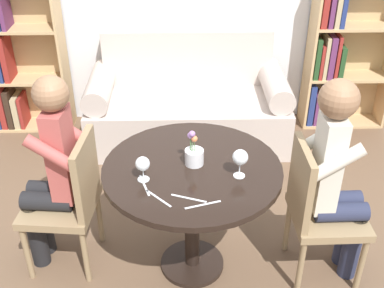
{
  "coord_description": "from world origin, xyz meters",
  "views": [
    {
      "loc": [
        -0.05,
        -2.21,
        2.28
      ],
      "look_at": [
        0.0,
        0.05,
        0.88
      ],
      "focal_mm": 45.0,
      "sensor_mm": 36.0,
      "label": 1
    }
  ],
  "objects_px": {
    "flower_vase": "(194,154)",
    "person_right": "(337,178)",
    "chair_right": "(317,207)",
    "wine_glass_left": "(143,165)",
    "wine_glass_right": "(240,158)",
    "couch": "(188,106)",
    "chair_left": "(70,198)",
    "person_left": "(51,172)",
    "bookshelf_right": "(339,55)",
    "bookshelf_left": "(11,56)"
  },
  "relations": [
    {
      "from": "couch",
      "to": "wine_glass_left",
      "type": "xyz_separation_m",
      "value": [
        -0.26,
        -1.72,
        0.55
      ]
    },
    {
      "from": "flower_vase",
      "to": "person_right",
      "type": "bearing_deg",
      "value": -5.42
    },
    {
      "from": "chair_left",
      "to": "bookshelf_right",
      "type": "bearing_deg",
      "value": 136.15
    },
    {
      "from": "chair_left",
      "to": "person_right",
      "type": "bearing_deg",
      "value": 91.16
    },
    {
      "from": "bookshelf_right",
      "to": "person_left",
      "type": "height_order",
      "value": "bookshelf_right"
    },
    {
      "from": "person_left",
      "to": "flower_vase",
      "type": "relative_size",
      "value": 5.92
    },
    {
      "from": "chair_right",
      "to": "wine_glass_right",
      "type": "xyz_separation_m",
      "value": [
        -0.47,
        -0.05,
        0.38
      ]
    },
    {
      "from": "bookshelf_right",
      "to": "chair_left",
      "type": "relative_size",
      "value": 1.59
    },
    {
      "from": "bookshelf_left",
      "to": "chair_right",
      "type": "xyz_separation_m",
      "value": [
        2.3,
        -1.91,
        -0.2
      ]
    },
    {
      "from": "wine_glass_right",
      "to": "chair_right",
      "type": "bearing_deg",
      "value": 5.42
    },
    {
      "from": "person_left",
      "to": "person_right",
      "type": "xyz_separation_m",
      "value": [
        1.63,
        -0.13,
        0.03
      ]
    },
    {
      "from": "bookshelf_right",
      "to": "person_left",
      "type": "distance_m",
      "value": 2.82
    },
    {
      "from": "wine_glass_left",
      "to": "chair_right",
      "type": "bearing_deg",
      "value": 3.83
    },
    {
      "from": "chair_right",
      "to": "person_left",
      "type": "xyz_separation_m",
      "value": [
        -1.54,
        0.14,
        0.18
      ]
    },
    {
      "from": "chair_right",
      "to": "bookshelf_right",
      "type": "bearing_deg",
      "value": -19.62
    },
    {
      "from": "chair_left",
      "to": "wine_glass_left",
      "type": "height_order",
      "value": "same"
    },
    {
      "from": "bookshelf_left",
      "to": "wine_glass_left",
      "type": "height_order",
      "value": "bookshelf_left"
    },
    {
      "from": "couch",
      "to": "person_left",
      "type": "xyz_separation_m",
      "value": [
        -0.82,
        -1.51,
        0.36
      ]
    },
    {
      "from": "chair_left",
      "to": "chair_right",
      "type": "height_order",
      "value": "same"
    },
    {
      "from": "wine_glass_left",
      "to": "wine_glass_right",
      "type": "relative_size",
      "value": 0.86
    },
    {
      "from": "bookshelf_right",
      "to": "wine_glass_left",
      "type": "xyz_separation_m",
      "value": [
        -1.63,
        -1.98,
        0.18
      ]
    },
    {
      "from": "couch",
      "to": "chair_left",
      "type": "bearing_deg",
      "value": -115.47
    },
    {
      "from": "chair_right",
      "to": "person_right",
      "type": "height_order",
      "value": "person_right"
    },
    {
      "from": "chair_right",
      "to": "wine_glass_left",
      "type": "xyz_separation_m",
      "value": [
        -0.99,
        -0.07,
        0.36
      ]
    },
    {
      "from": "person_left",
      "to": "flower_vase",
      "type": "xyz_separation_m",
      "value": [
        0.83,
        -0.06,
        0.15
      ]
    },
    {
      "from": "chair_left",
      "to": "chair_right",
      "type": "relative_size",
      "value": 1.0
    },
    {
      "from": "wine_glass_left",
      "to": "couch",
      "type": "bearing_deg",
      "value": 81.26
    },
    {
      "from": "person_left",
      "to": "wine_glass_left",
      "type": "bearing_deg",
      "value": 75.34
    },
    {
      "from": "chair_right",
      "to": "wine_glass_left",
      "type": "relative_size",
      "value": 6.36
    },
    {
      "from": "bookshelf_left",
      "to": "wine_glass_left",
      "type": "relative_size",
      "value": 10.13
    },
    {
      "from": "wine_glass_right",
      "to": "chair_left",
      "type": "bearing_deg",
      "value": 170.28
    },
    {
      "from": "person_left",
      "to": "wine_glass_left",
      "type": "relative_size",
      "value": 9.03
    },
    {
      "from": "wine_glass_left",
      "to": "wine_glass_right",
      "type": "xyz_separation_m",
      "value": [
        0.52,
        0.02,
        0.02
      ]
    },
    {
      "from": "person_left",
      "to": "chair_right",
      "type": "bearing_deg",
      "value": 90.53
    },
    {
      "from": "couch",
      "to": "chair_right",
      "type": "height_order",
      "value": "couch"
    },
    {
      "from": "bookshelf_right",
      "to": "person_right",
      "type": "relative_size",
      "value": 1.1
    },
    {
      "from": "chair_left",
      "to": "flower_vase",
      "type": "xyz_separation_m",
      "value": [
        0.74,
        -0.04,
        0.33
      ]
    },
    {
      "from": "couch",
      "to": "wine_glass_right",
      "type": "relative_size",
      "value": 10.51
    },
    {
      "from": "person_right",
      "to": "bookshelf_right",
      "type": "bearing_deg",
      "value": -17.33
    },
    {
      "from": "person_right",
      "to": "person_left",
      "type": "bearing_deg",
      "value": 84.18
    },
    {
      "from": "bookshelf_right",
      "to": "bookshelf_left",
      "type": "bearing_deg",
      "value": -179.95
    },
    {
      "from": "bookshelf_right",
      "to": "wine_glass_right",
      "type": "bearing_deg",
      "value": -119.67
    },
    {
      "from": "person_left",
      "to": "wine_glass_right",
      "type": "distance_m",
      "value": 1.1
    },
    {
      "from": "couch",
      "to": "flower_vase",
      "type": "relative_size",
      "value": 7.98
    },
    {
      "from": "wine_glass_left",
      "to": "flower_vase",
      "type": "relative_size",
      "value": 0.66
    },
    {
      "from": "bookshelf_right",
      "to": "person_right",
      "type": "xyz_separation_m",
      "value": [
        -0.56,
        -1.91,
        0.02
      ]
    },
    {
      "from": "chair_right",
      "to": "wine_glass_left",
      "type": "height_order",
      "value": "same"
    },
    {
      "from": "couch",
      "to": "person_left",
      "type": "relative_size",
      "value": 1.35
    },
    {
      "from": "chair_left",
      "to": "wine_glass_right",
      "type": "xyz_separation_m",
      "value": [
        0.98,
        -0.17,
        0.38
      ]
    },
    {
      "from": "wine_glass_left",
      "to": "wine_glass_right",
      "type": "bearing_deg",
      "value": 2.37
    }
  ]
}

